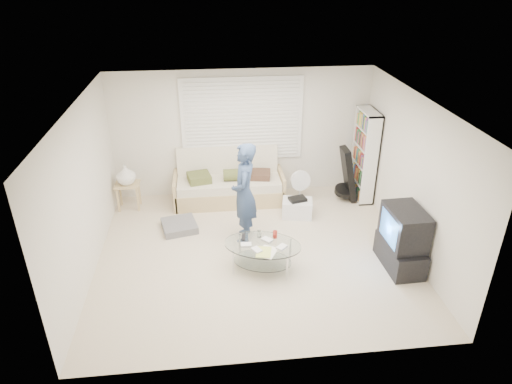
{
  "coord_description": "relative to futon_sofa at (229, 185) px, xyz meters",
  "views": [
    {
      "loc": [
        -0.66,
        -6.13,
        4.29
      ],
      "look_at": [
        0.05,
        0.3,
        0.96
      ],
      "focal_mm": 32.0,
      "sensor_mm": 36.0,
      "label": 1
    }
  ],
  "objects": [
    {
      "name": "floor_fan",
      "position": [
        1.37,
        -0.21,
        0.05
      ],
      "size": [
        0.42,
        0.27,
        0.68
      ],
      "color": "white",
      "rests_on": "ground"
    },
    {
      "name": "bookshelf",
      "position": [
        2.63,
        -0.14,
        0.55
      ],
      "size": [
        0.28,
        0.75,
        1.79
      ],
      "color": "white",
      "rests_on": "ground"
    },
    {
      "name": "window_blinds",
      "position": [
        0.3,
        0.33,
        1.21
      ],
      "size": [
        2.32,
        0.08,
        1.62
      ],
      "color": "silver",
      "rests_on": "ground"
    },
    {
      "name": "room_shell",
      "position": [
        0.3,
        -1.4,
        1.29
      ],
      "size": [
        5.02,
        4.52,
        2.51
      ],
      "color": "silver",
      "rests_on": "ground"
    },
    {
      "name": "grey_floor_pillow",
      "position": [
        -0.94,
        -0.99,
        -0.27
      ],
      "size": [
        0.69,
        0.69,
        0.13
      ],
      "primitive_type": "cube",
      "rotation": [
        0.0,
        0.0,
        0.23
      ],
      "color": "#5E5E63",
      "rests_on": "ground"
    },
    {
      "name": "standing_person",
      "position": [
        0.18,
        -1.41,
        0.52
      ],
      "size": [
        0.49,
        0.68,
        1.73
      ],
      "primitive_type": "imported",
      "rotation": [
        0.0,
        0.0,
        -1.69
      ],
      "color": "navy",
      "rests_on": "ground"
    },
    {
      "name": "tv_unit",
      "position": [
        2.5,
        -2.46,
        0.14
      ],
      "size": [
        0.53,
        0.93,
        0.99
      ],
      "color": "black",
      "rests_on": "ground"
    },
    {
      "name": "storage_bin",
      "position": [
        1.22,
        -0.76,
        -0.17
      ],
      "size": [
        0.61,
        0.48,
        0.38
      ],
      "color": "white",
      "rests_on": "ground"
    },
    {
      "name": "ground",
      "position": [
        0.3,
        -1.87,
        -0.34
      ],
      "size": [
        5.0,
        5.0,
        0.0
      ],
      "primitive_type": "plane",
      "color": "beige",
      "rests_on": "ground"
    },
    {
      "name": "guitar_case",
      "position": [
        2.3,
        -0.24,
        0.14
      ],
      "size": [
        0.41,
        0.4,
        1.08
      ],
      "color": "black",
      "rests_on": "ground"
    },
    {
      "name": "coffee_table",
      "position": [
        0.38,
        -2.29,
        0.01
      ],
      "size": [
        1.34,
        1.05,
        0.56
      ],
      "color": "silver",
      "rests_on": "ground"
    },
    {
      "name": "futon_sofa",
      "position": [
        0.0,
        0.0,
        0.0
      ],
      "size": [
        2.12,
        0.85,
        1.04
      ],
      "color": "tan",
      "rests_on": "ground"
    },
    {
      "name": "side_table",
      "position": [
        -1.92,
        -0.1,
        0.33
      ],
      "size": [
        0.45,
        0.36,
        0.9
      ],
      "color": "tan",
      "rests_on": "ground"
    }
  ]
}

